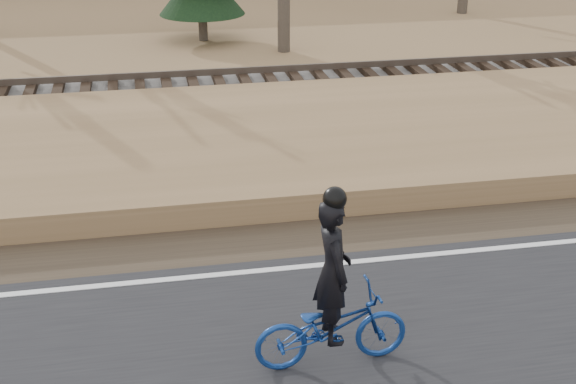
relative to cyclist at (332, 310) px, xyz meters
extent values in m
plane|color=#95724C|center=(4.12, 2.07, -0.76)|extent=(120.00, 120.00, 0.00)
cube|color=silver|center=(4.12, 2.27, -0.69)|extent=(120.00, 0.12, 0.01)
cube|color=#473A2B|center=(4.12, 3.27, -0.74)|extent=(120.00, 1.60, 0.04)
cube|color=#95724C|center=(4.12, 6.27, -0.54)|extent=(120.00, 5.00, 0.44)
cube|color=slate|center=(4.12, 10.07, -0.53)|extent=(120.00, 3.00, 0.45)
cube|color=black|center=(4.12, 10.07, -0.24)|extent=(120.00, 2.40, 0.14)
cube|color=brown|center=(4.12, 9.35, -0.09)|extent=(120.00, 0.07, 0.15)
cube|color=brown|center=(4.12, 10.79, -0.09)|extent=(120.00, 0.07, 0.15)
imported|color=navy|center=(0.00, 0.00, -0.23)|extent=(1.79, 0.68, 0.93)
imported|color=black|center=(0.00, 0.00, 0.50)|extent=(0.43, 0.63, 1.69)
sphere|color=black|center=(0.00, 0.00, 1.37)|extent=(0.26, 0.26, 0.26)
cylinder|color=#4D4539|center=(0.17, 17.08, -0.22)|extent=(0.28, 0.28, 1.08)
camera|label=1|loc=(-1.95, -7.46, 4.78)|focal=50.00mm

